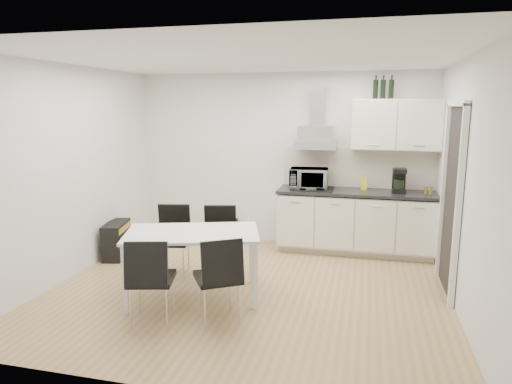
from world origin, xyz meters
TOP-DOWN VIEW (x-y plane):
  - ground at (0.00, 0.00)m, footprint 4.50×4.50m
  - wall_back at (0.00, 2.00)m, footprint 4.50×0.10m
  - wall_front at (0.00, -2.00)m, footprint 4.50×0.10m
  - wall_left at (-2.25, 0.00)m, footprint 0.10×4.00m
  - wall_right at (2.25, 0.00)m, footprint 0.10×4.00m
  - ceiling at (0.00, 0.00)m, footprint 4.50×4.50m
  - doorway at (2.21, 0.55)m, footprint 0.08×1.04m
  - kitchenette at (1.18, 1.73)m, footprint 2.22×0.64m
  - dining_table at (-0.54, -0.34)m, footprint 1.62×1.22m
  - chair_far_left at (-1.04, 0.21)m, footprint 0.53×0.58m
  - chair_far_right at (-0.45, 0.30)m, footprint 0.55×0.59m
  - chair_near_left at (-0.70, -1.01)m, footprint 0.55×0.59m
  - chair_near_right at (-0.09, -0.82)m, footprint 0.64×0.66m
  - guitar_amp at (-2.10, 0.70)m, footprint 0.38×0.64m
  - floor_speaker at (-0.81, 1.90)m, footprint 0.26×0.24m

SIDE VIEW (x-z plane):
  - ground at x=0.00m, z-range 0.00..0.00m
  - floor_speaker at x=-0.81m, z-range 0.00..0.34m
  - guitar_amp at x=-2.10m, z-range 0.00..0.50m
  - chair_far_left at x=-1.04m, z-range 0.00..0.88m
  - chair_far_right at x=-0.45m, z-range 0.00..0.88m
  - chair_near_left at x=-0.70m, z-range 0.00..0.88m
  - chair_near_right at x=-0.09m, z-range 0.00..0.88m
  - dining_table at x=-0.54m, z-range 0.30..1.05m
  - kitchenette at x=1.18m, z-range -0.43..2.09m
  - doorway at x=2.21m, z-range 0.00..2.10m
  - wall_back at x=0.00m, z-range 0.00..2.60m
  - wall_front at x=0.00m, z-range 0.00..2.60m
  - wall_left at x=-2.25m, z-range 0.00..2.60m
  - wall_right at x=2.25m, z-range 0.00..2.60m
  - ceiling at x=0.00m, z-range 2.60..2.60m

